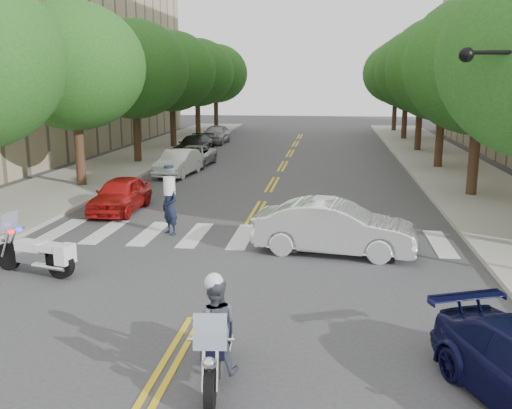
% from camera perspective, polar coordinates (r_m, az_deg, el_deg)
% --- Properties ---
extents(ground, '(140.00, 140.00, 0.00)m').
position_cam_1_polar(ground, '(12.43, -6.06, -11.26)').
color(ground, '#38383A').
rests_on(ground, ground).
extents(sidewalk_left, '(5.00, 60.00, 0.15)m').
position_cam_1_polar(sidewalk_left, '(35.59, -12.77, 4.17)').
color(sidewalk_left, '#9E9991').
rests_on(sidewalk_left, ground).
extents(sidewalk_right, '(5.00, 60.00, 0.15)m').
position_cam_1_polar(sidewalk_right, '(34.09, 18.85, 3.46)').
color(sidewalk_right, '#9E9991').
rests_on(sidewalk_right, ground).
extents(tree_l_1, '(6.40, 6.40, 8.45)m').
position_cam_1_polar(tree_l_1, '(27.59, -17.74, 13.02)').
color(tree_l_1, '#382316').
rests_on(tree_l_1, ground).
extents(tree_l_2, '(6.40, 6.40, 8.45)m').
position_cam_1_polar(tree_l_2, '(35.02, -12.10, 13.07)').
color(tree_l_2, '#382316').
rests_on(tree_l_2, ground).
extents(tree_l_3, '(6.40, 6.40, 8.45)m').
position_cam_1_polar(tree_l_3, '(42.65, -8.46, 13.04)').
color(tree_l_3, '#382316').
rests_on(tree_l_3, ground).
extents(tree_l_4, '(6.40, 6.40, 8.45)m').
position_cam_1_polar(tree_l_4, '(50.40, -5.93, 12.98)').
color(tree_l_4, '#382316').
rests_on(tree_l_4, ground).
extents(tree_l_5, '(6.40, 6.40, 8.45)m').
position_cam_1_polar(tree_l_5, '(58.22, -4.07, 12.93)').
color(tree_l_5, '#382316').
rests_on(tree_l_5, ground).
extents(tree_r_1, '(6.40, 6.40, 8.45)m').
position_cam_1_polar(tree_r_1, '(25.78, 21.61, 12.84)').
color(tree_r_1, '#382316').
rests_on(tree_r_1, ground).
extents(tree_r_2, '(6.40, 6.40, 8.45)m').
position_cam_1_polar(tree_r_2, '(33.61, 18.31, 12.77)').
color(tree_r_2, '#382316').
rests_on(tree_r_2, ground).
extents(tree_r_3, '(6.40, 6.40, 8.45)m').
position_cam_1_polar(tree_r_3, '(41.50, 16.27, 12.71)').
color(tree_r_3, '#382316').
rests_on(tree_r_3, ground).
extents(tree_r_4, '(6.40, 6.40, 8.45)m').
position_cam_1_polar(tree_r_4, '(49.43, 14.87, 12.66)').
color(tree_r_4, '#382316').
rests_on(tree_r_4, ground).
extents(tree_r_5, '(6.40, 6.40, 8.45)m').
position_cam_1_polar(tree_r_5, '(57.38, 13.87, 12.61)').
color(tree_r_5, '#382316').
rests_on(tree_r_5, ground).
extents(motorcycle_police, '(0.85, 2.36, 1.92)m').
position_cam_1_polar(motorcycle_police, '(9.74, -4.11, -12.66)').
color(motorcycle_police, black).
rests_on(motorcycle_police, ground).
extents(motorcycle_parked, '(2.46, 1.00, 1.61)m').
position_cam_1_polar(motorcycle_parked, '(15.79, -20.79, -4.67)').
color(motorcycle_parked, black).
rests_on(motorcycle_parked, ground).
extents(officer_standing, '(0.79, 0.76, 1.83)m').
position_cam_1_polar(officer_standing, '(18.78, -8.60, -0.23)').
color(officer_standing, black).
rests_on(officer_standing, ground).
extents(convertible, '(4.86, 2.28, 1.54)m').
position_cam_1_polar(convertible, '(16.71, 7.87, -2.30)').
color(convertible, silver).
rests_on(convertible, ground).
extents(parked_car_a, '(1.57, 3.89, 1.32)m').
position_cam_1_polar(parked_car_a, '(22.46, -13.41, 0.98)').
color(parked_car_a, '#B21413').
rests_on(parked_car_a, ground).
extents(parked_car_b, '(1.80, 4.23, 1.36)m').
position_cam_1_polar(parked_car_b, '(30.43, -7.77, 4.16)').
color(parked_car_b, silver).
rests_on(parked_car_b, ground).
extents(parked_car_c, '(2.08, 4.30, 1.18)m').
position_cam_1_polar(parked_car_c, '(33.75, -6.24, 4.85)').
color(parked_car_c, '#9A9CA1').
rests_on(parked_car_c, ground).
extents(parked_car_d, '(2.15, 4.71, 1.33)m').
position_cam_1_polar(parked_car_d, '(38.49, -6.20, 5.89)').
color(parked_car_d, black).
rests_on(parked_car_d, ground).
extents(parked_car_e, '(1.85, 4.42, 1.49)m').
position_cam_1_polar(parked_car_e, '(45.61, -4.03, 7.04)').
color(parked_car_e, '#A2A3A8').
rests_on(parked_car_e, ground).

